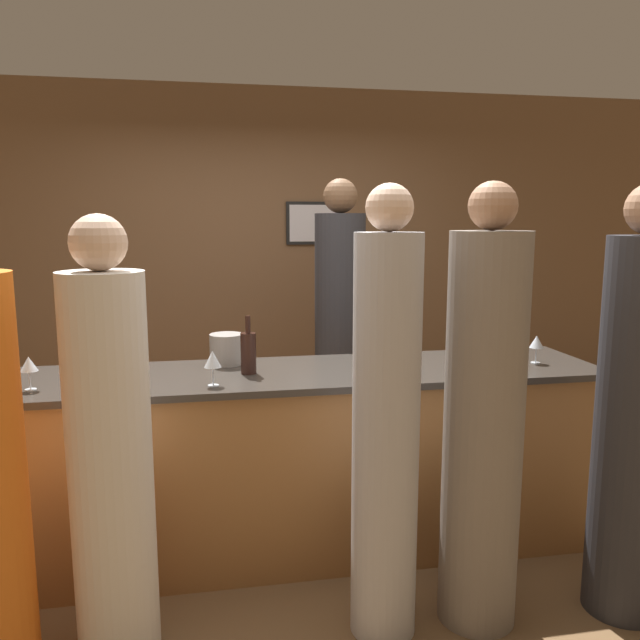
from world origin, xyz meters
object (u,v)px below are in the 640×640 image
guest_0 (110,458)px  wine_bottle_0 (455,334)px  guest_1 (386,429)px  guest_4 (483,425)px  bartender (340,342)px  ice_bucket (226,349)px  wine_bottle_2 (248,352)px  guest_2 (635,420)px

guest_0 → wine_bottle_0: guest_0 is taller
guest_0 → wine_bottle_0: (1.81, 0.91, 0.27)m
guest_1 → guest_4: bearing=0.4°
guest_1 → guest_0: bearing=177.0°
wine_bottle_0 → bartender: bearing=129.7°
bartender → ice_bucket: bartender is taller
guest_4 → wine_bottle_2: bearing=142.7°
bartender → guest_4: bearing=99.9°
bartender → guest_4: 1.65m
guest_1 → wine_bottle_0: size_ratio=6.04×
guest_4 → wine_bottle_0: 1.03m
guest_2 → wine_bottle_2: 1.83m
wine_bottle_0 → ice_bucket: size_ratio=1.74×
guest_4 → ice_bucket: guest_4 is taller
bartender → wine_bottle_0: (0.54, -0.66, 0.15)m
bartender → guest_1: bearing=84.6°
guest_4 → wine_bottle_2: 1.22m
ice_bucket → wine_bottle_2: bearing=-66.5°
bartender → guest_2: 1.95m
wine_bottle_2 → ice_bucket: bearing=113.5°
wine_bottle_0 → ice_bucket: bearing=-179.9°
guest_2 → wine_bottle_0: bearing=112.2°
bartender → ice_bucket: size_ratio=11.20×
wine_bottle_2 → ice_bucket: wine_bottle_2 is taller
wine_bottle_2 → bartender: bearing=53.1°
bartender → guest_2: bartender is taller
guest_2 → wine_bottle_2: bearing=154.2°
wine_bottle_0 → wine_bottle_2: size_ratio=1.06×
guest_4 → ice_bucket: (-1.06, 0.97, 0.17)m
bartender → guest_1: 1.64m
guest_0 → ice_bucket: bearing=61.6°
guest_2 → wine_bottle_2: guest_2 is taller
guest_1 → wine_bottle_0: 1.21m
wine_bottle_0 → ice_bucket: (-1.32, -0.00, -0.04)m
guest_0 → guest_1: (1.11, -0.06, 0.07)m
guest_1 → guest_2: size_ratio=0.99×
guest_0 → wine_bottle_0: 2.05m
guest_1 → wine_bottle_2: size_ratio=6.40×
guest_0 → wine_bottle_2: (0.60, 0.67, 0.27)m
bartender → guest_4: bartender is taller
wine_bottle_0 → guest_2: bearing=-67.8°
wine_bottle_0 → guest_1: bearing=-125.7°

